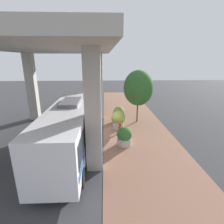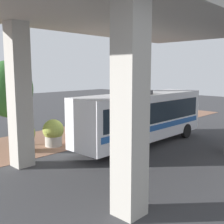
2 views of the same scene
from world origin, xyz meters
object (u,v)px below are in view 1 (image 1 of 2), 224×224
bus (70,127)px  fire_hydrant (120,128)px  planter_back (118,120)px  planter_front (124,136)px  planter_middle (119,114)px  street_tree_near (138,88)px

bus → fire_hydrant: 5.07m
fire_hydrant → planter_back: 1.21m
planter_front → planter_middle: bearing=-90.1°
street_tree_near → planter_middle: bearing=-2.2°
bus → planter_front: bus is taller
planter_back → fire_hydrant: bearing=93.2°
fire_hydrant → planter_middle: bearing=-92.6°
street_tree_near → planter_back: bearing=39.6°
fire_hydrant → planter_middle: (-0.13, -2.95, 0.40)m
planter_middle → planter_back: bearing=83.8°
fire_hydrant → planter_middle: planter_middle is taller
bus → street_tree_near: (-5.79, -5.97, 1.67)m
planter_back → bus: bearing=48.9°
planter_front → planter_middle: size_ratio=0.89×
fire_hydrant → planter_back: size_ratio=0.54×
planter_back → street_tree_near: 3.84m
bus → planter_middle: bus is taller
planter_front → street_tree_near: bearing=-110.4°
planter_back → street_tree_near: size_ratio=0.32×
planter_middle → street_tree_near: street_tree_near is taller
bus → planter_back: size_ratio=5.97×
fire_hydrant → planter_front: planter_front is taller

